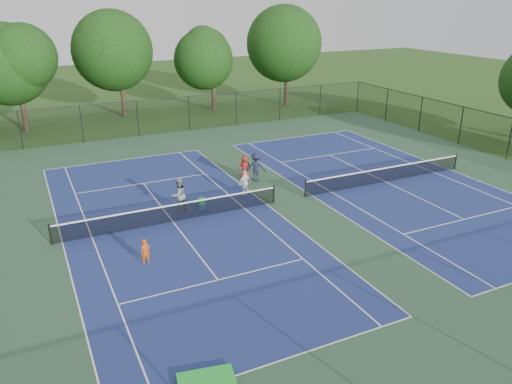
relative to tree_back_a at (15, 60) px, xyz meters
name	(u,v)px	position (x,y,z in m)	size (l,w,h in m)	color
ground	(290,200)	(13.00, -24.00, -6.04)	(140.00, 140.00, 0.00)	#234716
court_pad	(290,200)	(13.00, -24.00, -6.03)	(36.00, 36.00, 0.01)	#294932
tennis_court_left	(173,220)	(6.00, -24.00, -5.94)	(12.00, 23.83, 1.07)	navy
tennis_court_right	(386,180)	(20.00, -24.00, -5.94)	(12.00, 23.83, 1.07)	navy
perimeter_fence	(290,174)	(13.00, -24.00, -4.44)	(36.08, 36.08, 3.02)	black
tree_back_a	(15,60)	(0.00, 0.00, 0.00)	(6.80, 6.80, 9.15)	#2D2116
tree_back_b	(118,47)	(9.00, 2.00, 0.56)	(7.60, 7.60, 10.03)	#2D2116
tree_back_c	(212,56)	(18.00, 1.00, -0.56)	(6.00, 6.00, 8.40)	#2D2116
tree_back_d	(287,40)	(26.00, 0.00, 0.79)	(7.80, 7.80, 10.37)	#2D2116
child_player	(146,252)	(3.67, -27.71, -5.45)	(0.43, 0.28, 1.17)	#E0510E
instructor	(179,195)	(6.75, -22.81, -5.07)	(0.94, 0.73, 1.94)	gray
bystander_a	(245,183)	(10.99, -22.18, -5.27)	(0.90, 0.38, 1.54)	white
bystander_b	(256,167)	(12.65, -20.26, -5.10)	(1.21, 0.70, 1.87)	#191C38
bystander_c	(245,168)	(12.08, -19.74, -5.23)	(0.79, 0.52, 1.62)	maroon
ball_crate	(202,207)	(7.94, -23.11, -5.88)	(0.41, 0.31, 0.31)	#154592
ball_hopper	(202,201)	(7.94, -23.11, -5.54)	(0.34, 0.28, 0.39)	green
green_tarp	(207,382)	(3.48, -35.83, -5.95)	(1.74, 1.08, 0.16)	green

